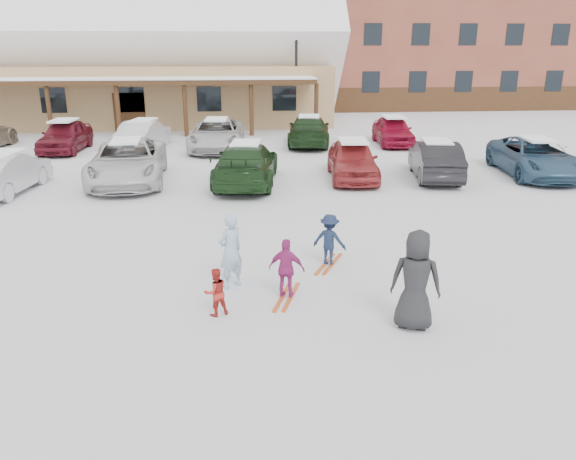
{
  "coord_description": "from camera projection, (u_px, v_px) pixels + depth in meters",
  "views": [
    {
      "loc": [
        -0.71,
        -10.64,
        4.9
      ],
      "look_at": [
        0.3,
        1.0,
        1.0
      ],
      "focal_mm": 35.0,
      "sensor_mm": 36.0,
      "label": 1
    }
  ],
  "objects": [
    {
      "name": "parked_car_4",
      "position": [
        352.0,
        160.0,
        21.09
      ],
      "size": [
        2.09,
        4.42,
        1.46
      ],
      "primitive_type": "imported",
      "rotation": [
        0.0,
        0.0,
        -0.09
      ],
      "color": "#A02B2D",
      "rests_on": "ground"
    },
    {
      "name": "parked_car_2",
      "position": [
        128.0,
        162.0,
        20.53
      ],
      "size": [
        3.0,
        5.79,
        1.56
      ],
      "primitive_type": "imported",
      "rotation": [
        0.0,
        0.0,
        0.07
      ],
      "color": "silver",
      "rests_on": "ground"
    },
    {
      "name": "parked_car_11",
      "position": [
        309.0,
        131.0,
        28.13
      ],
      "size": [
        2.69,
        5.22,
        1.45
      ],
      "primitive_type": "imported",
      "rotation": [
        0.0,
        0.0,
        3.0
      ],
      "color": "#183116",
      "rests_on": "ground"
    },
    {
      "name": "parked_car_12",
      "position": [
        393.0,
        131.0,
        28.27
      ],
      "size": [
        1.9,
        4.22,
        1.41
      ],
      "primitive_type": "imported",
      "rotation": [
        0.0,
        0.0,
        -0.06
      ],
      "color": "maroon",
      "rests_on": "ground"
    },
    {
      "name": "parked_car_5",
      "position": [
        435.0,
        160.0,
        21.17
      ],
      "size": [
        2.21,
        4.52,
        1.43
      ],
      "primitive_type": "imported",
      "rotation": [
        0.0,
        0.0,
        2.97
      ],
      "color": "black",
      "rests_on": "ground"
    },
    {
      "name": "parked_car_6",
      "position": [
        535.0,
        157.0,
        21.63
      ],
      "size": [
        2.88,
        5.35,
        1.43
      ],
      "primitive_type": "imported",
      "rotation": [
        0.0,
        0.0,
        -0.1
      ],
      "color": "#30506C",
      "rests_on": "ground"
    },
    {
      "name": "child_navy",
      "position": [
        329.0,
        240.0,
        12.88
      ],
      "size": [
        0.9,
        0.75,
        1.21
      ],
      "primitive_type": "imported",
      "rotation": [
        0.0,
        0.0,
        2.68
      ],
      "color": "#15213A",
      "rests_on": "ground"
    },
    {
      "name": "ground",
      "position": [
        278.0,
        291.0,
        11.66
      ],
      "size": [
        160.0,
        160.0,
        0.0
      ],
      "primitive_type": "plane",
      "color": "silver",
      "rests_on": "ground"
    },
    {
      "name": "parked_car_8",
      "position": [
        65.0,
        136.0,
        26.54
      ],
      "size": [
        1.89,
        4.36,
        1.46
      ],
      "primitive_type": "imported",
      "rotation": [
        0.0,
        0.0,
        -0.04
      ],
      "color": "maroon",
      "rests_on": "ground"
    },
    {
      "name": "conifer_3",
      "position": [
        309.0,
        41.0,
        52.12
      ],
      "size": [
        3.96,
        3.96,
        9.18
      ],
      "color": "black",
      "rests_on": "ground"
    },
    {
      "name": "parked_car_1",
      "position": [
        5.0,
        173.0,
        19.13
      ],
      "size": [
        1.91,
        4.33,
        1.38
      ],
      "primitive_type": "imported",
      "rotation": [
        0.0,
        0.0,
        3.03
      ],
      "color": "#BCBCC1",
      "rests_on": "ground"
    },
    {
      "name": "bystander_dark",
      "position": [
        416.0,
        280.0,
        9.91
      ],
      "size": [
        1.05,
        0.87,
        1.84
      ],
      "primitive_type": "imported",
      "rotation": [
        0.0,
        0.0,
        2.78
      ],
      "color": "black",
      "rests_on": "ground"
    },
    {
      "name": "parked_car_10",
      "position": [
        217.0,
        134.0,
        26.91
      ],
      "size": [
        2.73,
        5.42,
        1.47
      ],
      "primitive_type": "imported",
      "rotation": [
        0.0,
        0.0,
        -0.06
      ],
      "color": "silver",
      "rests_on": "ground"
    },
    {
      "name": "skis_child_magenta",
      "position": [
        287.0,
        297.0,
        11.37
      ],
      "size": [
        0.62,
        1.39,
        0.03
      ],
      "primitive_type": "cube",
      "rotation": [
        0.0,
        0.0,
        2.83
      ],
      "color": "#C14D1B",
      "rests_on": "ground"
    },
    {
      "name": "toddler_red",
      "position": [
        216.0,
        292.0,
        10.5
      ],
      "size": [
        0.56,
        0.51,
        0.94
      ],
      "primitive_type": "imported",
      "rotation": [
        0.0,
        0.0,
        3.56
      ],
      "color": "#B12820",
      "rests_on": "ground"
    },
    {
      "name": "parked_car_9",
      "position": [
        144.0,
        134.0,
        27.13
      ],
      "size": [
        2.17,
        4.43,
        1.4
      ],
      "primitive_type": "imported",
      "rotation": [
        0.0,
        0.0,
        2.97
      ],
      "color": "silver",
      "rests_on": "ground"
    },
    {
      "name": "adult_skier",
      "position": [
        231.0,
        251.0,
        11.61
      ],
      "size": [
        0.7,
        0.67,
        1.62
      ],
      "primitive_type": "imported",
      "rotation": [
        0.0,
        0.0,
        3.81
      ],
      "color": "#95B2D0",
      "rests_on": "ground"
    },
    {
      "name": "lamp_post",
      "position": [
        296.0,
        71.0,
        33.22
      ],
      "size": [
        0.5,
        0.25,
        5.84
      ],
      "color": "black",
      "rests_on": "ground"
    },
    {
      "name": "day_lodge",
      "position": [
        108.0,
        59.0,
        36.09
      ],
      "size": [
        29.12,
        12.5,
        10.38
      ],
      "color": "tan",
      "rests_on": "ground"
    },
    {
      "name": "child_magenta",
      "position": [
        287.0,
        269.0,
        11.17
      ],
      "size": [
        0.79,
        0.51,
        1.25
      ],
      "primitive_type": "imported",
      "rotation": [
        0.0,
        0.0,
        2.83
      ],
      "color": "#A22670",
      "rests_on": "ground"
    },
    {
      "name": "skis_child_navy",
      "position": [
        329.0,
        264.0,
        13.06
      ],
      "size": [
        0.8,
        1.34,
        0.03
      ],
      "primitive_type": "cube",
      "rotation": [
        0.0,
        0.0,
        2.68
      ],
      "color": "#C14D1B",
      "rests_on": "ground"
    },
    {
      "name": "parked_car_3",
      "position": [
        246.0,
        164.0,
        20.3
      ],
      "size": [
        2.7,
        5.4,
        1.5
      ],
      "primitive_type": "imported",
      "rotation": [
        0.0,
        0.0,
        3.02
      ],
      "color": "#1A3718",
      "rests_on": "ground"
    }
  ]
}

